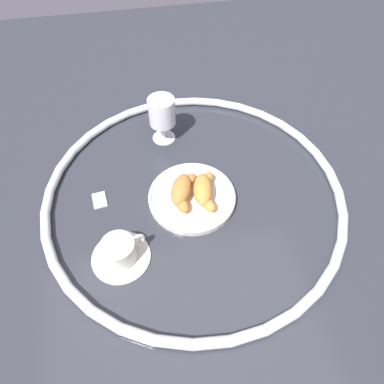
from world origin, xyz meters
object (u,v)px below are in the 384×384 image
(croissant_large, at_px, (182,190))
(sugar_packet, at_px, (99,200))
(juice_glass_left, at_px, (162,114))
(croissant_small, at_px, (204,190))
(pastry_plate, at_px, (192,197))
(coffee_cup_near, at_px, (120,252))

(croissant_large, distance_m, sugar_packet, 0.22)
(juice_glass_left, xyz_separation_m, sugar_packet, (0.20, -0.20, -0.09))
(croissant_small, bearing_deg, sugar_packet, -99.66)
(pastry_plate, xyz_separation_m, croissant_small, (0.01, 0.03, 0.03))
(coffee_cup_near, relative_size, sugar_packet, 2.72)
(sugar_packet, bearing_deg, pastry_plate, 73.12)
(croissant_small, xyz_separation_m, coffee_cup_near, (0.13, -0.22, -0.01))
(croissant_large, xyz_separation_m, coffee_cup_near, (0.14, -0.17, -0.01))
(coffee_cup_near, bearing_deg, pastry_plate, 125.35)
(pastry_plate, height_order, sugar_packet, pastry_plate)
(croissant_large, distance_m, croissant_small, 0.06)
(croissant_small, distance_m, sugar_packet, 0.27)
(sugar_packet, bearing_deg, croissant_large, 73.09)
(pastry_plate, height_order, coffee_cup_near, coffee_cup_near)
(pastry_plate, xyz_separation_m, juice_glass_left, (-0.24, -0.04, 0.08))
(croissant_small, relative_size, coffee_cup_near, 0.99)
(pastry_plate, xyz_separation_m, croissant_large, (-0.00, -0.02, 0.03))
(pastry_plate, bearing_deg, sugar_packet, -99.53)
(pastry_plate, distance_m, croissant_small, 0.04)
(croissant_small, xyz_separation_m, sugar_packet, (-0.05, -0.27, -0.03))
(croissant_small, distance_m, juice_glass_left, 0.26)
(croissant_small, relative_size, juice_glass_left, 0.97)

